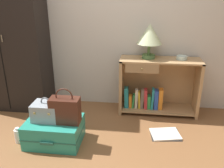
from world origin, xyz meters
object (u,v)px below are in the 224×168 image
(wardrobe, at_px, (8,35))
(bottle, at_px, (18,136))
(table_lamp, at_px, (150,35))
(train_case, at_px, (46,111))
(bookshelf, at_px, (155,87))
(handbag, at_px, (65,110))
(suitcase_large, at_px, (54,131))
(bowl, at_px, (182,58))
(open_book_on_floor, at_px, (165,134))

(wardrobe, relative_size, bottle, 11.36)
(table_lamp, height_order, train_case, table_lamp)
(bookshelf, height_order, handbag, bookshelf)
(train_case, distance_m, handbag, 0.24)
(bookshelf, relative_size, suitcase_large, 1.73)
(wardrobe, distance_m, bottle, 1.40)
(bowl, height_order, handbag, bowl)
(bowl, distance_m, train_case, 1.83)
(train_case, bearing_deg, bottle, -166.15)
(handbag, relative_size, open_book_on_floor, 1.05)
(suitcase_large, height_order, train_case, train_case)
(bowl, bearing_deg, train_case, -150.39)
(wardrobe, bearing_deg, handbag, -40.03)
(wardrobe, height_order, table_lamp, wardrobe)
(bookshelf, distance_m, train_case, 1.51)
(wardrobe, bearing_deg, bookshelf, 1.51)
(table_lamp, xyz_separation_m, open_book_on_floor, (0.23, -0.62, -1.08))
(wardrobe, xyz_separation_m, handbag, (1.02, -0.86, -0.63))
(handbag, height_order, open_book_on_floor, handbag)
(table_lamp, bearing_deg, open_book_on_floor, -69.43)
(open_book_on_floor, bearing_deg, wardrobe, 165.54)
(bowl, bearing_deg, bottle, -152.90)
(train_case, distance_m, open_book_on_floor, 1.43)
(bowl, bearing_deg, open_book_on_floor, -108.05)
(train_case, relative_size, bottle, 1.55)
(wardrobe, distance_m, table_lamp, 1.91)
(table_lamp, xyz_separation_m, bottle, (-1.45, -0.97, -1.00))
(wardrobe, bearing_deg, table_lamp, 2.12)
(bookshelf, distance_m, handbag, 1.36)
(table_lamp, bearing_deg, wardrobe, -177.88)
(table_lamp, bearing_deg, bookshelf, -8.24)
(wardrobe, xyz_separation_m, suitcase_large, (0.87, -0.84, -0.92))
(table_lamp, height_order, handbag, table_lamp)
(suitcase_large, distance_m, bottle, 0.42)
(wardrobe, distance_m, handbag, 1.47)
(suitcase_large, height_order, bottle, suitcase_large)
(suitcase_large, distance_m, open_book_on_floor, 1.31)
(bottle, bearing_deg, open_book_on_floor, 11.76)
(bowl, relative_size, bottle, 0.74)
(wardrobe, relative_size, bowl, 15.33)
(wardrobe, xyz_separation_m, bowl, (2.34, 0.06, -0.26))
(bottle, bearing_deg, bowl, 27.10)
(suitcase_large, xyz_separation_m, open_book_on_floor, (1.27, 0.29, -0.13))
(bookshelf, relative_size, train_case, 3.71)
(table_lamp, bearing_deg, handbag, -133.77)
(wardrobe, distance_m, bowl, 2.35)
(train_case, bearing_deg, bowl, 29.61)
(bowl, distance_m, open_book_on_floor, 1.02)
(bookshelf, relative_size, bottle, 5.74)
(wardrobe, xyz_separation_m, bottle, (0.46, -0.90, -0.97))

